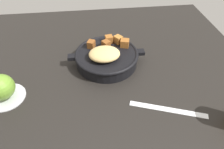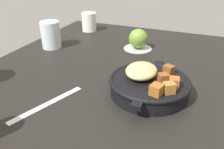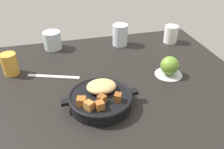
{
  "view_description": "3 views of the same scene",
  "coord_description": "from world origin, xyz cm",
  "px_view_note": "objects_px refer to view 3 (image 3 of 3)",
  "views": [
    {
      "loc": [
        -0.48,
        47.43,
        44.03
      ],
      "look_at": [
        -5.86,
        3.28,
        3.37
      ],
      "focal_mm": 32.79,
      "sensor_mm": 36.0,
      "label": 1
    },
    {
      "loc": [
        -57.16,
        -17.23,
        33.15
      ],
      "look_at": [
        -5.52,
        3.8,
        4.04
      ],
      "focal_mm": 37.68,
      "sensor_mm": 36.0,
      "label": 2
    },
    {
      "loc": [
        -16.25,
        -66.66,
        51.31
      ],
      "look_at": [
        1.41,
        2.79,
        5.57
      ],
      "focal_mm": 38.48,
      "sensor_mm": 36.0,
      "label": 3
    }
  ],
  "objects_px": {
    "water_glass_tall": "(120,35)",
    "water_glass_short": "(52,40)",
    "red_apple": "(170,66)",
    "cast_iron_skillet": "(101,98)",
    "juice_glass_amber": "(10,64)",
    "white_creamer_pitcher": "(171,34)",
    "butter_knife": "(54,76)"
  },
  "relations": [
    {
      "from": "cast_iron_skillet",
      "to": "juice_glass_amber",
      "type": "height_order",
      "value": "juice_glass_amber"
    },
    {
      "from": "butter_knife",
      "to": "white_creamer_pitcher",
      "type": "relative_size",
      "value": 2.44
    },
    {
      "from": "juice_glass_amber",
      "to": "water_glass_tall",
      "type": "bearing_deg",
      "value": 17.2
    },
    {
      "from": "butter_knife",
      "to": "white_creamer_pitcher",
      "type": "xyz_separation_m",
      "value": [
        0.58,
        0.18,
        0.04
      ]
    },
    {
      "from": "cast_iron_skillet",
      "to": "water_glass_tall",
      "type": "bearing_deg",
      "value": 66.42
    },
    {
      "from": "butter_knife",
      "to": "cast_iron_skillet",
      "type": "bearing_deg",
      "value": -36.76
    },
    {
      "from": "red_apple",
      "to": "water_glass_short",
      "type": "relative_size",
      "value": 0.87
    },
    {
      "from": "white_creamer_pitcher",
      "to": "cast_iron_skillet",
      "type": "bearing_deg",
      "value": -137.89
    },
    {
      "from": "white_creamer_pitcher",
      "to": "red_apple",
      "type": "bearing_deg",
      "value": -116.84
    },
    {
      "from": "water_glass_short",
      "to": "juice_glass_amber",
      "type": "bearing_deg",
      "value": -131.91
    },
    {
      "from": "water_glass_short",
      "to": "white_creamer_pitcher",
      "type": "height_order",
      "value": "white_creamer_pitcher"
    },
    {
      "from": "water_glass_tall",
      "to": "red_apple",
      "type": "bearing_deg",
      "value": -70.76
    },
    {
      "from": "butter_knife",
      "to": "white_creamer_pitcher",
      "type": "bearing_deg",
      "value": 37.11
    },
    {
      "from": "water_glass_short",
      "to": "water_glass_tall",
      "type": "bearing_deg",
      "value": -6.82
    },
    {
      "from": "red_apple",
      "to": "water_glass_tall",
      "type": "distance_m",
      "value": 0.33
    },
    {
      "from": "cast_iron_skillet",
      "to": "juice_glass_amber",
      "type": "relative_size",
      "value": 2.91
    },
    {
      "from": "butter_knife",
      "to": "water_glass_short",
      "type": "bearing_deg",
      "value": 107.22
    },
    {
      "from": "water_glass_tall",
      "to": "white_creamer_pitcher",
      "type": "height_order",
      "value": "water_glass_tall"
    },
    {
      "from": "juice_glass_amber",
      "to": "white_creamer_pitcher",
      "type": "height_order",
      "value": "juice_glass_amber"
    },
    {
      "from": "water_glass_tall",
      "to": "water_glass_short",
      "type": "relative_size",
      "value": 1.23
    },
    {
      "from": "cast_iron_skillet",
      "to": "red_apple",
      "type": "height_order",
      "value": "red_apple"
    },
    {
      "from": "butter_knife",
      "to": "water_glass_tall",
      "type": "height_order",
      "value": "water_glass_tall"
    },
    {
      "from": "butter_knife",
      "to": "water_glass_tall",
      "type": "xyz_separation_m",
      "value": [
        0.33,
        0.22,
        0.05
      ]
    },
    {
      "from": "water_glass_tall",
      "to": "juice_glass_amber",
      "type": "distance_m",
      "value": 0.52
    },
    {
      "from": "water_glass_short",
      "to": "red_apple",
      "type": "bearing_deg",
      "value": -39.37
    },
    {
      "from": "cast_iron_skillet",
      "to": "juice_glass_amber",
      "type": "distance_m",
      "value": 0.41
    },
    {
      "from": "red_apple",
      "to": "juice_glass_amber",
      "type": "relative_size",
      "value": 0.83
    },
    {
      "from": "juice_glass_amber",
      "to": "white_creamer_pitcher",
      "type": "relative_size",
      "value": 1.02
    },
    {
      "from": "juice_glass_amber",
      "to": "water_glass_short",
      "type": "xyz_separation_m",
      "value": [
        0.17,
        0.19,
        -0.0
      ]
    },
    {
      "from": "water_glass_tall",
      "to": "juice_glass_amber",
      "type": "xyz_separation_m",
      "value": [
        -0.49,
        -0.15,
        -0.01
      ]
    },
    {
      "from": "white_creamer_pitcher",
      "to": "juice_glass_amber",
      "type": "bearing_deg",
      "value": -170.99
    },
    {
      "from": "red_apple",
      "to": "butter_knife",
      "type": "bearing_deg",
      "value": 167.49
    }
  ]
}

